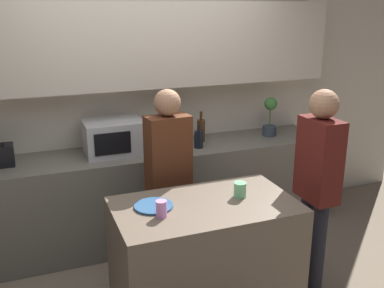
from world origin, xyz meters
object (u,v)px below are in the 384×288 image
at_px(potted_plant, 270,116).
at_px(plate_on_island, 154,206).
at_px(person_center, 168,170).
at_px(cup_1, 240,190).
at_px(bottle_2, 201,130).
at_px(microwave, 114,137).
at_px(bottle_1, 199,139).
at_px(bottle_0, 183,133).
at_px(person_left, 317,177).
at_px(cup_0, 161,209).

distance_m(potted_plant, plate_on_island, 2.00).
bearing_deg(plate_on_island, person_center, 62.69).
bearing_deg(cup_1, bottle_2, 79.82).
xyz_separation_m(bottle_2, plate_on_island, (-0.84, -1.25, -0.11)).
bearing_deg(person_center, cup_1, 113.60).
bearing_deg(plate_on_island, microwave, 90.54).
height_order(microwave, plate_on_island, microwave).
distance_m(bottle_1, cup_1, 1.15).
height_order(bottle_0, person_center, person_center).
distance_m(bottle_1, plate_on_island, 1.32).
distance_m(potted_plant, person_center, 1.47).
relative_size(bottle_1, person_left, 0.14).
bearing_deg(cup_1, potted_plant, 52.47).
bearing_deg(cup_0, person_left, 3.75).
bearing_deg(bottle_0, plate_on_island, -117.61).
bearing_deg(bottle_1, person_left, -67.32).
relative_size(bottle_0, person_center, 0.17).
height_order(bottle_1, plate_on_island, bottle_1).
bearing_deg(microwave, bottle_2, 3.06).
bearing_deg(bottle_0, potted_plant, -3.33).
relative_size(microwave, plate_on_island, 2.00).
xyz_separation_m(cup_0, person_center, (0.27, 0.70, -0.02)).
bearing_deg(cup_0, person_center, 68.55).
bearing_deg(bottle_0, person_center, -117.84).
bearing_deg(person_center, bottle_1, -136.40).
bearing_deg(bottle_1, bottle_2, 61.44).
bearing_deg(cup_0, bottle_2, 59.23).
height_order(cup_0, cup_1, cup_0).
height_order(potted_plant, bottle_2, potted_plant).
distance_m(potted_plant, bottle_0, 0.93).
distance_m(bottle_2, cup_0, 1.64).
height_order(bottle_1, person_left, person_left).
bearing_deg(microwave, bottle_1, -9.10).
relative_size(bottle_0, bottle_2, 0.86).
bearing_deg(bottle_0, bottle_2, -2.87).
bearing_deg(cup_1, bottle_0, 87.80).
xyz_separation_m(microwave, cup_0, (0.02, -1.36, -0.10)).
bearing_deg(microwave, person_left, -45.73).
bearing_deg(microwave, cup_0, -89.23).
height_order(plate_on_island, person_left, person_left).
xyz_separation_m(bottle_2, person_left, (0.39, -1.33, -0.05)).
bearing_deg(bottle_0, microwave, -175.33).
height_order(bottle_2, person_left, person_left).
xyz_separation_m(bottle_0, bottle_2, (0.18, -0.01, 0.02)).
xyz_separation_m(microwave, person_center, (0.29, -0.66, -0.12)).
height_order(bottle_2, plate_on_island, bottle_2).
bearing_deg(potted_plant, cup_1, -127.53).
bearing_deg(bottle_2, potted_plant, -3.44).
distance_m(bottle_1, cup_0, 1.45).
relative_size(potted_plant, bottle_0, 1.51).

